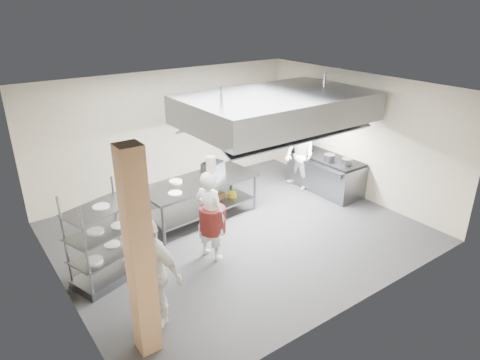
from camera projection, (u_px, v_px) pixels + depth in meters
floor at (238, 232)px, 9.02m from camera, size 7.00×7.00×0.00m
ceiling at (238, 89)px, 7.85m from camera, size 7.00×7.00×0.00m
wall_back at (168, 131)px, 10.68m from camera, size 7.00×0.00×7.00m
wall_left at (52, 213)px, 6.55m from camera, size 0.00×6.00×6.00m
wall_right at (356, 135)px, 10.32m from camera, size 0.00×6.00×6.00m
column at (140, 256)px, 5.46m from camera, size 0.30×0.30×3.00m
exhaust_hood at (277, 108)px, 9.09m from camera, size 4.00×2.50×0.60m
hood_strip_a at (242, 129)px, 8.73m from camera, size 1.60×0.12×0.04m
hood_strip_b at (306, 116)px, 9.70m from camera, size 1.60×0.12×0.04m
wall_shelf at (231, 121)px, 11.53m from camera, size 1.50×0.28×0.04m
island at (200, 200)px, 9.42m from camera, size 2.68×1.30×0.91m
island_worktop at (199, 182)px, 9.26m from camera, size 2.68×1.30×0.06m
island_undershelf at (200, 206)px, 9.48m from camera, size 2.46×1.18×0.04m
pass_rack at (103, 237)px, 7.17m from camera, size 1.29×0.98×1.71m
cooking_range at (325, 174)px, 10.89m from camera, size 0.80×2.00×0.84m
range_top at (326, 158)px, 10.71m from camera, size 0.78×1.96×0.06m
chef_head at (210, 216)px, 7.83m from camera, size 0.59×0.74×1.75m
chef_line at (299, 156)px, 10.80m from camera, size 0.75×0.91×1.74m
chef_plating at (151, 273)px, 6.18m from camera, size 0.87×1.11×1.76m
griddle at (213, 167)px, 9.69m from camera, size 0.55×0.48×0.22m
wicker_basket at (218, 196)px, 9.77m from camera, size 0.34×0.29×0.13m
stockpot at (329, 158)px, 10.32m from camera, size 0.27×0.27×0.18m
plate_stack at (105, 252)px, 7.29m from camera, size 0.28×0.28×0.05m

